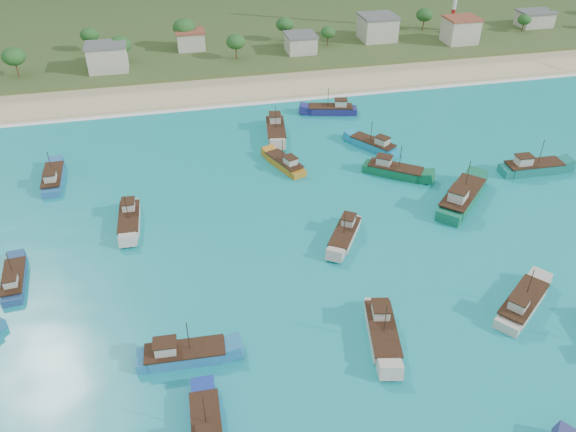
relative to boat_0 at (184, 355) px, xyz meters
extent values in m
plane|color=#0C7989|center=(13.08, 4.36, -0.74)|extent=(600.00, 600.00, 0.00)
cube|color=beige|center=(13.08, 83.36, -0.74)|extent=(400.00, 18.00, 1.20)
cube|color=#385123|center=(13.08, 144.36, -0.74)|extent=(400.00, 110.00, 2.40)
cube|color=white|center=(13.08, 73.86, -0.74)|extent=(400.00, 2.50, 0.08)
cube|color=beige|center=(-11.38, 99.41, 3.98)|extent=(9.55, 7.42, 6.25)
cube|color=beige|center=(10.48, 111.72, 3.25)|extent=(7.41, 6.18, 4.79)
cube|color=beige|center=(39.76, 102.70, 3.08)|extent=(7.67, 7.74, 4.44)
cube|color=beige|center=(64.32, 108.70, 4.11)|extent=(9.65, 9.30, 6.50)
cube|color=beige|center=(86.57, 100.76, 4.16)|extent=(8.68, 7.72, 6.61)
cube|color=beige|center=(117.30, 110.78, 2.98)|extent=(9.90, 7.09, 4.24)
cylinder|color=red|center=(89.84, 112.36, 4.02)|extent=(1.20, 1.20, 6.32)
cube|color=teal|center=(0.22, -0.01, -0.18)|extent=(10.71, 3.70, 1.92)
cube|color=beige|center=(-1.93, 0.11, 1.56)|extent=(2.50, 2.06, 1.56)
cylinder|color=#382114|center=(0.82, -0.05, 2.94)|extent=(0.12, 0.12, 4.32)
cube|color=beige|center=(43.82, -1.13, -0.14)|extent=(10.69, 9.23, 2.00)
cube|color=beige|center=(42.04, -2.49, 1.67)|extent=(3.20, 3.11, 1.62)
cylinder|color=#382114|center=(44.32, -0.75, 3.10)|extent=(0.12, 0.12, 4.49)
cube|color=navy|center=(-21.76, 18.91, -0.31)|extent=(3.45, 9.32, 1.66)
cube|color=beige|center=(-21.61, 17.05, 1.19)|extent=(1.84, 2.21, 1.35)
cylinder|color=#382114|center=(-21.81, 19.43, 2.39)|extent=(0.12, 0.12, 3.73)
cube|color=#1485B3|center=(40.43, 46.23, -0.20)|extent=(8.27, 10.25, 1.87)
cube|color=beige|center=(41.60, 44.48, 1.49)|extent=(2.87, 3.00, 1.52)
cylinder|color=#382114|center=(40.10, 46.71, 2.84)|extent=(0.12, 0.12, 4.21)
cube|color=#23609C|center=(-19.60, 46.54, -0.19)|extent=(3.32, 10.54, 1.90)
cube|color=beige|center=(-19.56, 44.40, 1.54)|extent=(1.97, 2.42, 1.55)
cylinder|color=#382114|center=(-19.62, 47.13, 2.91)|extent=(0.12, 0.12, 4.29)
cube|color=#0F6547|center=(48.03, 23.87, 0.12)|extent=(12.72, 12.58, 2.51)
cube|color=beige|center=(46.02, 21.89, 2.39)|extent=(4.01, 4.00, 2.04)
cylinder|color=#382114|center=(48.59, 24.42, 4.20)|extent=(0.12, 0.12, 5.65)
cube|color=#127068|center=(65.89, 30.62, -0.07)|extent=(11.89, 3.91, 2.14)
cube|color=beige|center=(63.49, 30.71, 1.87)|extent=(2.75, 2.25, 1.74)
cylinder|color=#382114|center=(66.56, 30.60, 3.41)|extent=(0.12, 0.12, 4.81)
cube|color=#B6ACA4|center=(25.78, 18.61, -0.25)|extent=(7.76, 9.82, 1.79)
cube|color=beige|center=(26.86, 20.30, 1.37)|extent=(2.72, 2.85, 1.45)
cylinder|color=#382114|center=(25.47, 18.14, 2.65)|extent=(0.12, 0.12, 4.02)
cube|color=beige|center=(24.06, -1.98, -0.16)|extent=(5.42, 11.24, 1.97)
cube|color=beige|center=(24.53, 0.18, 1.62)|extent=(2.46, 2.82, 1.60)
cylinder|color=#382114|center=(23.93, -2.58, 3.04)|extent=(0.12, 0.12, 4.42)
cube|color=navy|center=(37.10, 64.33, -0.15)|extent=(11.30, 5.70, 1.97)
cube|color=beige|center=(39.25, 63.80, 1.63)|extent=(2.87, 2.52, 1.60)
cylinder|color=#382114|center=(36.50, 64.47, 3.05)|extent=(0.12, 0.12, 4.44)
cube|color=#B5751D|center=(21.73, 42.78, -0.25)|extent=(6.29, 10.19, 1.78)
cube|color=beige|center=(22.46, 40.91, 1.37)|extent=(2.49, 2.73, 1.45)
cylinder|color=#382114|center=(21.53, 43.30, 2.65)|extent=(0.12, 0.12, 4.01)
cube|color=beige|center=(-6.33, 30.02, -0.20)|extent=(3.39, 10.41, 1.88)
cube|color=beige|center=(-6.26, 32.13, 1.50)|extent=(1.97, 2.41, 1.52)
cylinder|color=#382114|center=(-6.35, 29.44, 2.84)|extent=(0.12, 0.12, 4.22)
cylinder|color=#382114|center=(1.61, -10.32, 2.77)|extent=(0.12, 0.12, 4.14)
cube|color=#B3AFA3|center=(22.97, 56.20, -0.05)|extent=(5.28, 12.34, 2.17)
cube|color=beige|center=(23.33, 58.62, 1.91)|extent=(2.57, 3.01, 1.77)
cylinder|color=#382114|center=(22.87, 55.53, 3.48)|extent=(0.12, 0.12, 4.89)
cube|color=#10653D|center=(40.77, 35.33, -0.14)|extent=(10.75, 9.09, 1.99)
cube|color=beige|center=(38.96, 36.65, 1.66)|extent=(3.20, 3.09, 1.62)
cylinder|color=#382114|center=(41.27, 34.96, 3.09)|extent=(0.12, 0.12, 4.48)
camera|label=1|loc=(1.83, -46.96, 50.65)|focal=35.00mm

